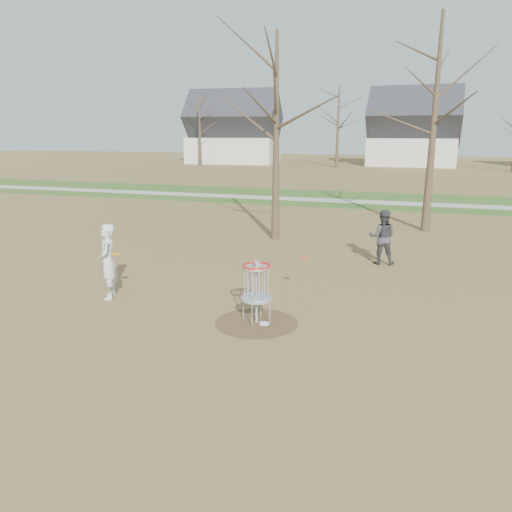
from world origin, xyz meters
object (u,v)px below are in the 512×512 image
at_px(disc_golf_basket, 256,283).
at_px(player_standing, 108,262).
at_px(player_throwing, 382,237).
at_px(disc_grounded, 264,324).

bearing_deg(disc_golf_basket, player_standing, 173.19).
height_order(player_throwing, disc_golf_basket, player_throwing).
bearing_deg(player_standing, disc_grounded, 55.32).
bearing_deg(player_throwing, disc_golf_basket, 64.88).
bearing_deg(disc_golf_basket, player_throwing, 69.98).
relative_size(player_throwing, disc_golf_basket, 1.26).
height_order(player_standing, disc_golf_basket, player_standing).
bearing_deg(disc_grounded, player_throwing, 71.64).
distance_m(player_throwing, disc_grounded, 6.35).
relative_size(player_standing, player_throwing, 1.10).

